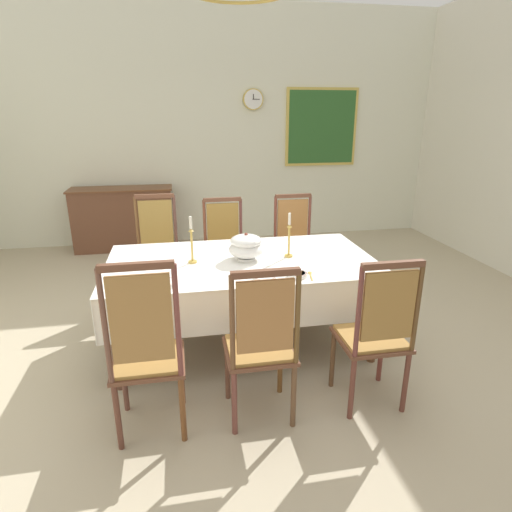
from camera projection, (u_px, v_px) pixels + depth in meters
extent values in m
cube|color=#BBAC90|center=(244.00, 348.00, 3.72)|extent=(7.03, 6.74, 0.04)
cube|color=silver|center=(207.00, 128.00, 6.33)|extent=(7.03, 0.08, 3.42)
cylinder|color=brown|center=(116.00, 344.00, 3.03)|extent=(0.07, 0.07, 0.74)
cylinder|color=brown|center=(375.00, 320.00, 3.38)|extent=(0.07, 0.07, 0.74)
cylinder|color=brown|center=(129.00, 290.00, 3.95)|extent=(0.07, 0.07, 0.74)
cylinder|color=brown|center=(331.00, 275.00, 4.29)|extent=(0.07, 0.07, 0.74)
cube|color=brown|center=(242.00, 268.00, 3.56)|extent=(2.06, 1.07, 0.08)
cube|color=brown|center=(242.00, 262.00, 3.54)|extent=(2.18, 1.19, 0.03)
cube|color=white|center=(242.00, 260.00, 3.53)|extent=(2.20, 1.21, 0.00)
cube|color=white|center=(254.00, 310.00, 3.03)|extent=(2.20, 0.00, 0.34)
cube|color=white|center=(233.00, 257.00, 4.14)|extent=(2.20, 0.00, 0.34)
cube|color=white|center=(107.00, 289.00, 3.40)|extent=(0.00, 1.21, 0.34)
cube|color=white|center=(363.00, 271.00, 3.78)|extent=(0.00, 1.21, 0.34)
cylinder|color=brown|center=(124.00, 381.00, 2.85)|extent=(0.04, 0.04, 0.46)
cylinder|color=brown|center=(181.00, 375.00, 2.91)|extent=(0.04, 0.04, 0.46)
cylinder|color=brown|center=(118.00, 417.00, 2.51)|extent=(0.04, 0.04, 0.46)
cylinder|color=brown|center=(183.00, 409.00, 2.58)|extent=(0.04, 0.04, 0.46)
cube|color=brown|center=(149.00, 362.00, 2.64)|extent=(0.44, 0.42, 0.03)
cube|color=olive|center=(149.00, 358.00, 2.63)|extent=(0.40, 0.38, 0.02)
cylinder|color=brown|center=(105.00, 328.00, 2.31)|extent=(0.03, 0.03, 0.69)
cylinder|color=brown|center=(178.00, 322.00, 2.38)|extent=(0.03, 0.03, 0.69)
cube|color=#A0723E|center=(141.00, 319.00, 2.33)|extent=(0.34, 0.02, 0.53)
cube|color=brown|center=(136.00, 266.00, 2.23)|extent=(0.40, 0.04, 0.04)
cylinder|color=brown|center=(179.00, 289.00, 4.32)|extent=(0.04, 0.04, 0.46)
cylinder|color=brown|center=(140.00, 292.00, 4.25)|extent=(0.04, 0.04, 0.46)
cylinder|color=brown|center=(178.00, 276.00, 4.65)|extent=(0.04, 0.04, 0.46)
cylinder|color=brown|center=(143.00, 279.00, 4.58)|extent=(0.04, 0.04, 0.46)
cube|color=brown|center=(158.00, 262.00, 4.37)|extent=(0.44, 0.42, 0.03)
cube|color=olive|center=(158.00, 260.00, 4.36)|extent=(0.40, 0.38, 0.02)
cylinder|color=brown|center=(175.00, 225.00, 4.47)|extent=(0.03, 0.03, 0.64)
cylinder|color=brown|center=(137.00, 227.00, 4.41)|extent=(0.03, 0.03, 0.64)
cube|color=olive|center=(156.00, 223.00, 4.43)|extent=(0.34, 0.02, 0.49)
cube|color=brown|center=(154.00, 196.00, 4.34)|extent=(0.40, 0.04, 0.04)
cylinder|color=brown|center=(227.00, 370.00, 2.97)|extent=(0.04, 0.04, 0.46)
cylinder|color=brown|center=(280.00, 364.00, 3.04)|extent=(0.04, 0.04, 0.46)
cylinder|color=brown|center=(234.00, 403.00, 2.63)|extent=(0.04, 0.04, 0.46)
cylinder|color=brown|center=(293.00, 396.00, 2.70)|extent=(0.04, 0.04, 0.46)
cube|color=brown|center=(259.00, 351.00, 2.76)|extent=(0.44, 0.42, 0.03)
cube|color=olive|center=(259.00, 348.00, 2.75)|extent=(0.40, 0.38, 0.02)
cylinder|color=brown|center=(232.00, 324.00, 2.44)|extent=(0.03, 0.03, 0.60)
cylinder|color=brown|center=(297.00, 318.00, 2.51)|extent=(0.03, 0.03, 0.60)
cube|color=#A6703F|center=(265.00, 317.00, 2.47)|extent=(0.34, 0.02, 0.46)
cube|color=brown|center=(266.00, 273.00, 2.38)|extent=(0.40, 0.04, 0.04)
cylinder|color=brown|center=(246.00, 284.00, 4.44)|extent=(0.04, 0.04, 0.46)
cylinder|color=brown|center=(210.00, 287.00, 4.37)|extent=(0.04, 0.04, 0.46)
cylinder|color=brown|center=(241.00, 272.00, 4.77)|extent=(0.04, 0.04, 0.46)
cylinder|color=brown|center=(207.00, 274.00, 4.71)|extent=(0.04, 0.04, 0.46)
cube|color=brown|center=(226.00, 258.00, 4.49)|extent=(0.44, 0.42, 0.03)
cube|color=olive|center=(226.00, 256.00, 4.48)|extent=(0.40, 0.38, 0.02)
cylinder|color=brown|center=(241.00, 225.00, 4.60)|extent=(0.03, 0.03, 0.58)
cylinder|color=brown|center=(205.00, 227.00, 4.54)|extent=(0.03, 0.03, 0.58)
cube|color=olive|center=(223.00, 223.00, 4.56)|extent=(0.34, 0.02, 0.44)
cube|color=brown|center=(222.00, 200.00, 4.48)|extent=(0.40, 0.04, 0.04)
cylinder|color=brown|center=(333.00, 359.00, 3.10)|extent=(0.04, 0.04, 0.46)
cylinder|color=brown|center=(381.00, 354.00, 3.17)|extent=(0.04, 0.04, 0.46)
cylinder|color=brown|center=(352.00, 389.00, 2.77)|extent=(0.04, 0.04, 0.46)
cylinder|color=brown|center=(405.00, 382.00, 2.83)|extent=(0.04, 0.04, 0.46)
cube|color=brown|center=(370.00, 340.00, 2.89)|extent=(0.44, 0.42, 0.03)
cube|color=olive|center=(371.00, 337.00, 2.88)|extent=(0.40, 0.38, 0.02)
cylinder|color=brown|center=(359.00, 313.00, 2.58)|extent=(0.03, 0.03, 0.60)
cylinder|color=brown|center=(417.00, 308.00, 2.65)|extent=(0.03, 0.03, 0.60)
cube|color=#9F733A|center=(389.00, 306.00, 2.60)|extent=(0.34, 0.02, 0.46)
cube|color=brown|center=(393.00, 265.00, 2.52)|extent=(0.40, 0.04, 0.04)
cylinder|color=brown|center=(317.00, 279.00, 4.57)|extent=(0.04, 0.04, 0.46)
cylinder|color=brown|center=(283.00, 282.00, 4.50)|extent=(0.04, 0.04, 0.46)
cylinder|color=brown|center=(307.00, 268.00, 4.91)|extent=(0.04, 0.04, 0.46)
cylinder|color=brown|center=(275.00, 270.00, 4.84)|extent=(0.04, 0.04, 0.46)
cube|color=brown|center=(296.00, 254.00, 4.63)|extent=(0.44, 0.42, 0.03)
cube|color=olive|center=(296.00, 252.00, 4.62)|extent=(0.40, 0.38, 0.02)
cylinder|color=brown|center=(309.00, 221.00, 4.74)|extent=(0.03, 0.03, 0.59)
cylinder|color=brown|center=(275.00, 223.00, 4.67)|extent=(0.03, 0.03, 0.59)
cube|color=#A7713C|center=(293.00, 220.00, 4.69)|extent=(0.34, 0.02, 0.45)
cube|color=brown|center=(293.00, 196.00, 4.61)|extent=(0.40, 0.04, 0.04)
cylinder|color=white|center=(246.00, 258.00, 3.53)|extent=(0.16, 0.16, 0.02)
ellipsoid|color=white|center=(246.00, 250.00, 3.51)|extent=(0.29, 0.29, 0.13)
ellipsoid|color=white|center=(246.00, 241.00, 3.49)|extent=(0.26, 0.26, 0.10)
sphere|color=brown|center=(246.00, 234.00, 3.47)|extent=(0.03, 0.03, 0.03)
cylinder|color=gold|center=(193.00, 262.00, 3.46)|extent=(0.07, 0.07, 0.02)
cylinder|color=gold|center=(192.00, 246.00, 3.41)|extent=(0.02, 0.02, 0.25)
cone|color=gold|center=(191.00, 230.00, 3.37)|extent=(0.04, 0.04, 0.02)
cylinder|color=silver|center=(191.00, 223.00, 3.35)|extent=(0.02, 0.02, 0.10)
cylinder|color=gold|center=(289.00, 256.00, 3.60)|extent=(0.07, 0.07, 0.02)
cylinder|color=gold|center=(289.00, 241.00, 3.56)|extent=(0.02, 0.02, 0.25)
cone|color=gold|center=(289.00, 226.00, 3.51)|extent=(0.04, 0.04, 0.02)
cylinder|color=silver|center=(290.00, 219.00, 3.49)|extent=(0.02, 0.02, 0.10)
cylinder|color=white|center=(162.00, 284.00, 2.99)|extent=(0.19, 0.19, 0.04)
cylinder|color=white|center=(162.00, 283.00, 2.99)|extent=(0.15, 0.15, 0.03)
torus|color=brown|center=(162.00, 282.00, 2.98)|extent=(0.18, 0.18, 0.01)
cylinder|color=white|center=(297.00, 275.00, 3.16)|extent=(0.15, 0.15, 0.03)
cylinder|color=white|center=(297.00, 274.00, 3.16)|extent=(0.12, 0.12, 0.02)
torus|color=brown|center=(297.00, 273.00, 3.16)|extent=(0.14, 0.14, 0.01)
cylinder|color=white|center=(264.00, 278.00, 3.08)|extent=(0.17, 0.17, 0.04)
cylinder|color=white|center=(264.00, 278.00, 3.08)|extent=(0.14, 0.14, 0.03)
torus|color=brown|center=(264.00, 276.00, 3.08)|extent=(0.17, 0.17, 0.01)
cube|color=gold|center=(143.00, 289.00, 2.94)|extent=(0.02, 0.14, 0.00)
ellipsoid|color=gold|center=(145.00, 284.00, 3.02)|extent=(0.03, 0.05, 0.01)
cube|color=gold|center=(311.00, 277.00, 3.15)|extent=(0.04, 0.14, 0.00)
ellipsoid|color=gold|center=(310.00, 273.00, 3.23)|extent=(0.03, 0.05, 0.01)
cube|color=brown|center=(124.00, 220.00, 6.22)|extent=(1.40, 0.44, 0.88)
cube|color=brown|center=(121.00, 189.00, 6.07)|extent=(1.44, 0.48, 0.02)
cube|color=brown|center=(149.00, 215.00, 6.49)|extent=(0.59, 0.01, 0.70)
cube|color=brown|center=(101.00, 217.00, 6.37)|extent=(0.59, 0.01, 0.70)
cylinder|color=#D1B251|center=(253.00, 99.00, 6.25)|extent=(0.30, 0.05, 0.30)
cylinder|color=white|center=(253.00, 99.00, 6.22)|extent=(0.27, 0.01, 0.27)
cube|color=black|center=(253.00, 97.00, 6.21)|extent=(0.01, 0.00, 0.08)
cube|color=black|center=(256.00, 99.00, 6.23)|extent=(0.11, 0.00, 0.01)
cube|color=#D1B251|center=(321.00, 127.00, 6.58)|extent=(1.13, 0.04, 1.16)
cube|color=#2D5E2A|center=(322.00, 127.00, 6.56)|extent=(1.05, 0.01, 1.08)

